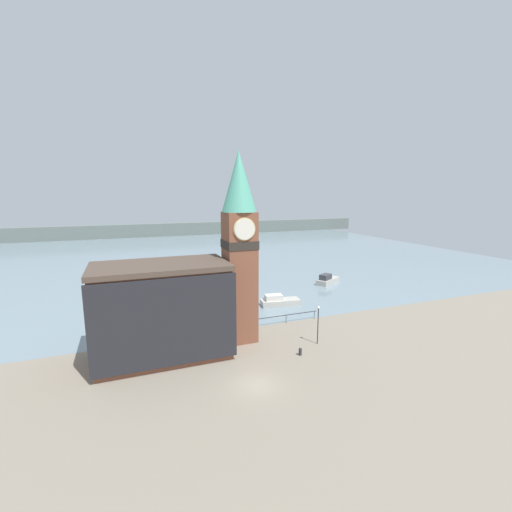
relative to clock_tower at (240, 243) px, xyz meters
The scene contains 10 objects.
ground_plane 14.73m from the clock_tower, 100.11° to the right, with size 160.00×160.00×0.00m, color gray.
water 63.80m from the clock_tower, 91.56° to the left, with size 160.00×120.00×0.00m.
far_shoreline 103.19m from the clock_tower, 90.95° to the left, with size 180.00×3.00×5.00m.
pier_railing 12.58m from the clock_tower, 20.05° to the left, with size 8.87×0.08×1.09m.
clock_tower is the anchor object (origin of this frame).
pier_building 10.61m from the clock_tower, behind, with size 13.21×7.37×9.58m.
boat_near 16.78m from the clock_tower, 45.72° to the left, with size 5.99×2.93×1.65m.
boat_far 30.41m from the clock_tower, 37.48° to the left, with size 5.61×4.38×1.92m.
mooring_bollard_near 12.97m from the clock_tower, 53.19° to the right, with size 0.34×0.34×0.81m.
lamp_post 11.82m from the clock_tower, 29.34° to the right, with size 0.32×0.32×4.33m.
Camera 1 is at (-9.81, -25.26, 16.28)m, focal length 24.00 mm.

